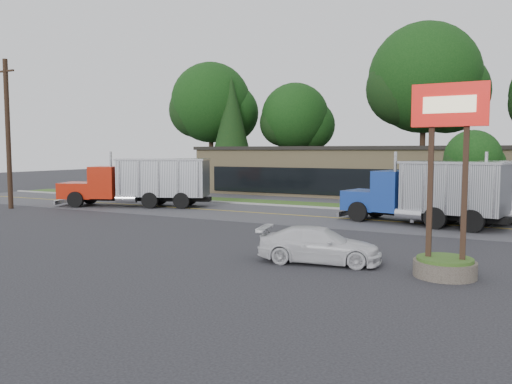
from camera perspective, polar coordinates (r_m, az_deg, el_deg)
ground at (r=22.77m, az=-5.81°, el=-5.19°), size 140.00×140.00×0.00m
road at (r=30.62m, az=3.44°, el=-2.62°), size 60.00×8.00×0.02m
center_line at (r=30.62m, az=3.44°, el=-2.62°), size 60.00×0.12×0.01m
curb at (r=34.47m, az=6.27°, el=-1.82°), size 60.00×0.30×0.12m
grass_verge at (r=36.15m, az=7.30°, el=-1.52°), size 60.00×3.40×0.03m
far_parking at (r=40.86m, az=9.70°, el=-0.83°), size 60.00×7.00×0.02m
strip_mall at (r=45.98m, az=14.39°, el=2.20°), size 32.00×12.00×4.00m
utility_pole at (r=37.61m, az=-26.48°, el=6.03°), size 1.60×0.32×10.00m
bilo_sign at (r=16.48m, az=20.94°, el=-2.17°), size 2.20×1.90×5.95m
tree_far_a at (r=60.41m, az=-4.99°, el=9.70°), size 10.07×9.48×14.36m
tree_far_b at (r=57.43m, az=4.63°, el=8.19°), size 8.13×7.65×11.59m
tree_far_c at (r=53.95m, az=18.87°, el=11.66°), size 11.70×11.01×16.69m
evergreen_left at (r=56.45m, az=-2.80°, el=7.60°), size 5.40×5.40×12.26m
tree_verge at (r=33.89m, az=23.60°, el=3.32°), size 3.65×3.44×5.21m
dump_truck_red at (r=35.76m, az=-12.71°, el=1.25°), size 10.60×6.10×3.36m
dump_truck_blue at (r=27.61m, az=19.36°, el=0.09°), size 8.69×4.08×3.36m
rally_car at (r=17.71m, az=7.24°, el=-6.02°), size 4.54×2.53×1.24m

